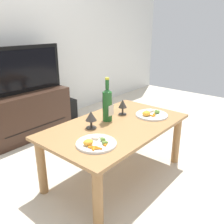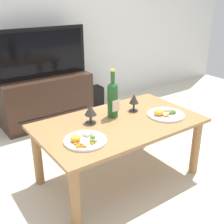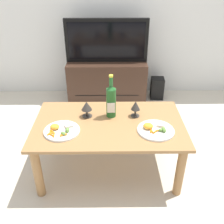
# 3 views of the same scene
# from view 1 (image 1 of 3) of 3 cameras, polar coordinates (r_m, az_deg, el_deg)

# --- Properties ---
(ground_plane) EXTENTS (6.40, 6.40, 0.00)m
(ground_plane) POSITION_cam_1_polar(r_m,az_deg,el_deg) (2.26, 0.93, -14.63)
(ground_plane) COLOR beige
(back_wall) EXTENTS (6.40, 0.10, 2.60)m
(back_wall) POSITION_cam_1_polar(r_m,az_deg,el_deg) (3.18, -24.34, 18.62)
(back_wall) COLOR silver
(back_wall) RESTS_ON ground_plane
(dining_table) EXTENTS (1.24, 0.73, 0.50)m
(dining_table) POSITION_cam_1_polar(r_m,az_deg,el_deg) (2.05, 0.99, -5.11)
(dining_table) COLOR #9E7042
(dining_table) RESTS_ON ground_plane
(tv_stand) EXTENTS (1.01, 0.42, 0.54)m
(tv_stand) POSITION_cam_1_polar(r_m,az_deg,el_deg) (3.06, -19.48, -0.51)
(tv_stand) COLOR #382319
(tv_stand) RESTS_ON ground_plane
(tv_screen) EXTENTS (1.01, 0.05, 0.53)m
(tv_screen) POSITION_cam_1_polar(r_m,az_deg,el_deg) (2.93, -20.65, 9.32)
(tv_screen) COLOR black
(tv_screen) RESTS_ON tv_stand
(floor_speaker) EXTENTS (0.18, 0.18, 0.29)m
(floor_speaker) POSITION_cam_1_polar(r_m,az_deg,el_deg) (3.50, -10.11, 0.63)
(floor_speaker) COLOR black
(floor_speaker) RESTS_ON ground_plane
(wine_bottle) EXTENTS (0.08, 0.08, 0.38)m
(wine_bottle) POSITION_cam_1_polar(r_m,az_deg,el_deg) (2.05, -1.11, 2.00)
(wine_bottle) COLOR #1E5923
(wine_bottle) RESTS_ON dining_table
(goblet_left) EXTENTS (0.09, 0.09, 0.14)m
(goblet_left) POSITION_cam_1_polar(r_m,az_deg,el_deg) (1.92, -4.98, -1.15)
(goblet_left) COLOR #38332D
(goblet_left) RESTS_ON dining_table
(goblet_right) EXTENTS (0.08, 0.08, 0.14)m
(goblet_right) POSITION_cam_1_polar(r_m,az_deg,el_deg) (2.21, 2.55, 1.81)
(goblet_right) COLOR #38332D
(goblet_right) RESTS_ON dining_table
(dinner_plate_left) EXTENTS (0.29, 0.29, 0.05)m
(dinner_plate_left) POSITION_cam_1_polar(r_m,az_deg,el_deg) (1.69, -3.83, -7.31)
(dinner_plate_left) COLOR white
(dinner_plate_left) RESTS_ON dining_table
(dinner_plate_right) EXTENTS (0.29, 0.29, 0.06)m
(dinner_plate_right) POSITION_cam_1_polar(r_m,az_deg,el_deg) (2.23, 9.26, -0.54)
(dinner_plate_right) COLOR white
(dinner_plate_right) RESTS_ON dining_table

